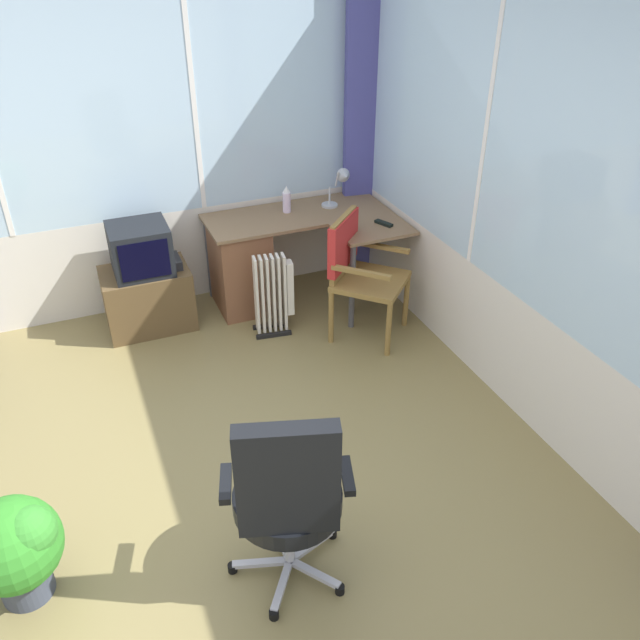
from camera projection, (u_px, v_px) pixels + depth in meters
The scene contains 13 objects.
ground at pixel (199, 526), 3.46m from camera, with size 5.19×5.76×0.06m, color olive.
north_window_panel at pixel (100, 147), 4.64m from camera, with size 4.19×0.07×2.63m.
east_window_panel at pixel (571, 229), 3.44m from camera, with size 0.07×4.76×2.63m.
curtain_corner at pixel (361, 128), 5.21m from camera, with size 0.27×0.07×2.53m, color #494A94.
desk at pixel (251, 260), 5.16m from camera, with size 1.43×0.96×0.72m.
desk_lamp at pixel (341, 183), 5.14m from camera, with size 0.22×0.19×0.32m.
tv_remote at pixel (384, 223), 4.94m from camera, with size 0.04×0.15×0.02m, color black.
spray_bottle at pixel (287, 199), 5.10m from camera, with size 0.06×0.06×0.22m.
wooden_armchair at pixel (355, 262), 4.73m from camera, with size 0.68×0.68×0.92m.
office_chair at pixel (288, 495), 2.83m from camera, with size 0.63×0.59×1.06m.
tv_on_stand at pixel (146, 283), 4.90m from camera, with size 0.64×0.44×0.83m.
space_heater at pixel (274, 294), 4.84m from camera, with size 0.32×0.20×0.64m.
potted_plant at pixel (16, 546), 2.92m from camera, with size 0.44×0.44×0.55m.
Camera 1 is at (-0.31, -2.42, 2.73)m, focal length 36.71 mm.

